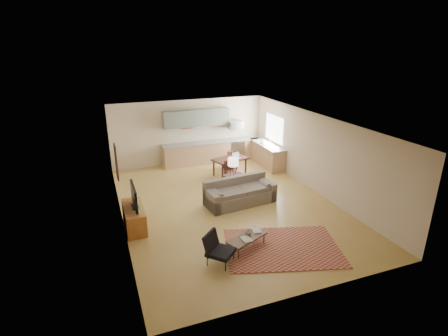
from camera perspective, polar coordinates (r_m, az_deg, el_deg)
name	(u,v)px	position (r m, az deg, el deg)	size (l,w,h in m)	color
room	(227,165)	(10.76, 0.56, 0.49)	(9.00, 9.00, 9.00)	#A68340
kitchen_counter_back	(212,152)	(15.07, -1.99, 2.66)	(4.26, 0.64, 0.92)	tan
kitchen_counter_right	(267,155)	(14.80, 6.96, 2.20)	(0.64, 2.26, 0.92)	tan
kitchen_range	(235,149)	(15.44, 1.88, 3.06)	(0.62, 0.62, 0.90)	#A5A8AD
kitchen_microwave	(236,125)	(15.17, 1.90, 7.05)	(0.62, 0.40, 0.35)	#A5A8AD
upper_cabinets	(197,118)	(14.66, -4.50, 8.14)	(2.80, 0.34, 0.70)	slate
window_right	(274,129)	(14.64, 8.19, 6.38)	(0.02, 1.40, 1.05)	white
wall_art_left	(117,162)	(10.91, -17.14, 0.95)	(0.06, 0.42, 1.10)	olive
triptych	(187,123)	(14.73, -6.14, 7.35)	(1.70, 0.04, 0.50)	#FBF4C3
rug	(282,247)	(9.21, 9.51, -12.67)	(2.85, 1.97, 0.02)	maroon
sofa	(240,192)	(11.21, 2.67, -3.90)	(2.34, 1.02, 0.81)	#6A5E55
coffee_table	(247,242)	(9.02, 3.76, -12.03)	(1.11, 0.44, 0.33)	#442D1B
book_a	(242,240)	(8.76, 3.03, -11.71)	(0.25, 0.32, 0.03)	maroon
book_b	(252,231)	(9.18, 4.67, -10.17)	(0.26, 0.32, 0.02)	navy
vase	(248,232)	(8.97, 3.96, -10.36)	(0.17, 0.17, 0.17)	black
armchair	(221,249)	(8.36, -0.55, -13.12)	(0.66, 0.66, 0.75)	black
tv_credenza	(134,217)	(10.15, -14.46, -7.80)	(0.53, 1.37, 0.63)	#995422
tv	(134,196)	(9.89, -14.47, -4.51)	(0.11, 1.05, 0.63)	black
console_table	(233,184)	(11.86, 1.48, -2.70)	(0.63, 0.42, 0.74)	#371916
table_lamp	(233,166)	(11.62, 1.50, 0.32)	(0.36, 0.36, 0.59)	beige
dining_table	(230,166)	(13.65, 0.96, 0.26)	(1.32, 0.76, 0.67)	#371916
dining_chair_near	(231,171)	(12.98, 1.14, -0.53)	(0.38, 0.40, 0.79)	#371916
dining_chair_far	(229,159)	(14.29, 0.80, 1.42)	(0.38, 0.39, 0.79)	#371916
laptop	(237,156)	(13.53, 2.16, 2.03)	(0.28, 0.21, 0.21)	#A5A8AD
soap_bottle	(262,141)	(14.79, 6.29, 4.47)	(0.10, 0.10, 0.19)	#FBF4C3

